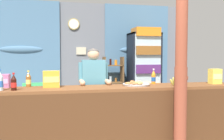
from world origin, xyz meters
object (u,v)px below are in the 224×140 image
object	(u,v)px
bottle_shelf_rack	(113,84)
banana_bunch	(177,81)
timber_post	(181,71)
soda_bottle_iced_tea	(28,80)
soda_bottle_orange_soda	(154,77)
snack_box_choco_powder	(51,79)
snack_box_instant_noodle	(215,76)
pastry_tray	(136,84)
shopkeeper	(94,84)
plastic_lawn_chair	(34,102)
soda_bottle_water	(0,81)
drink_fridge	(144,68)
soda_bottle_cola	(14,83)
snack_box_wafer	(2,81)
stall_counter	(113,113)

from	to	relation	value
bottle_shelf_rack	banana_bunch	size ratio (longest dim) A/B	5.22
timber_post	soda_bottle_iced_tea	distance (m)	2.14
soda_bottle_orange_soda	snack_box_choco_powder	size ratio (longest dim) A/B	1.04
snack_box_instant_noodle	snack_box_choco_powder	xyz separation A→B (m)	(-2.53, 0.09, -0.00)
bottle_shelf_rack	soda_bottle_orange_soda	world-z (taller)	bottle_shelf_rack
pastry_tray	soda_bottle_orange_soda	bearing A→B (deg)	21.13
shopkeeper	snack_box_instant_noodle	xyz separation A→B (m)	(1.89, -0.46, 0.12)
plastic_lawn_chair	soda_bottle_water	bearing A→B (deg)	-98.07
drink_fridge	plastic_lawn_chair	distance (m)	2.60
timber_post	banana_bunch	xyz separation A→B (m)	(0.13, 0.36, -0.18)
snack_box_instant_noodle	soda_bottle_water	bearing A→B (deg)	-178.10
soda_bottle_cola	plastic_lawn_chair	bearing A→B (deg)	87.78
soda_bottle_orange_soda	pastry_tray	world-z (taller)	soda_bottle_orange_soda
bottle_shelf_rack	pastry_tray	distance (m)	2.21
soda_bottle_iced_tea	snack_box_choco_powder	xyz separation A→B (m)	(0.33, -0.13, 0.02)
drink_fridge	plastic_lawn_chair	xyz separation A→B (m)	(-2.48, -0.48, -0.62)
bottle_shelf_rack	plastic_lawn_chair	size ratio (longest dim) A/B	1.61
plastic_lawn_chair	shopkeeper	bearing A→B (deg)	-46.66
soda_bottle_iced_tea	snack_box_choco_powder	world-z (taller)	soda_bottle_iced_tea
plastic_lawn_chair	pastry_tray	distance (m)	2.28
snack_box_instant_noodle	snack_box_wafer	size ratio (longest dim) A/B	1.26
stall_counter	soda_bottle_orange_soda	distance (m)	0.91
timber_post	soda_bottle_cola	size ratio (longest dim) A/B	10.91
pastry_tray	soda_bottle_water	bearing A→B (deg)	-174.97
drink_fridge	snack_box_instant_noodle	xyz separation A→B (m)	(0.45, -2.05, -0.04)
drink_fridge	pastry_tray	size ratio (longest dim) A/B	5.00
bottle_shelf_rack	soda_bottle_cola	distance (m)	3.01
stall_counter	banana_bunch	bearing A→B (deg)	2.91
stall_counter	snack_box_instant_noodle	world-z (taller)	snack_box_instant_noodle
stall_counter	drink_fridge	world-z (taller)	drink_fridge
shopkeeper	soda_bottle_orange_soda	bearing A→B (deg)	-16.38
stall_counter	shopkeeper	world-z (taller)	shopkeeper
snack_box_choco_powder	plastic_lawn_chair	bearing A→B (deg)	105.11
shopkeeper	plastic_lawn_chair	bearing A→B (deg)	133.34
snack_box_choco_powder	snack_box_wafer	bearing A→B (deg)	169.29
bottle_shelf_rack	snack_box_choco_powder	bearing A→B (deg)	-122.28
soda_bottle_orange_soda	snack_box_wafer	bearing A→B (deg)	179.28
soda_bottle_orange_soda	snack_box_instant_noodle	size ratio (longest dim) A/B	1.02
bottle_shelf_rack	drink_fridge	bearing A→B (deg)	-15.83
soda_bottle_water	soda_bottle_orange_soda	world-z (taller)	soda_bottle_water
shopkeeper	soda_bottle_orange_soda	world-z (taller)	shopkeeper
bottle_shelf_rack	shopkeeper	size ratio (longest dim) A/B	0.91
snack_box_instant_noodle	soda_bottle_orange_soda	bearing A→B (deg)	169.00
shopkeeper	snack_box_choco_powder	xyz separation A→B (m)	(-0.65, -0.37, 0.12)
plastic_lawn_chair	soda_bottle_water	xyz separation A→B (m)	(-0.24, -1.67, 0.58)
timber_post	pastry_tray	bearing A→B (deg)	134.48
soda_bottle_iced_tea	plastic_lawn_chair	bearing A→B (deg)	93.15
plastic_lawn_chair	snack_box_wafer	bearing A→B (deg)	-101.42
soda_bottle_water	soda_bottle_iced_tea	size ratio (longest dim) A/B	1.19
stall_counter	plastic_lawn_chair	xyz separation A→B (m)	(-1.24, 1.69, -0.10)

